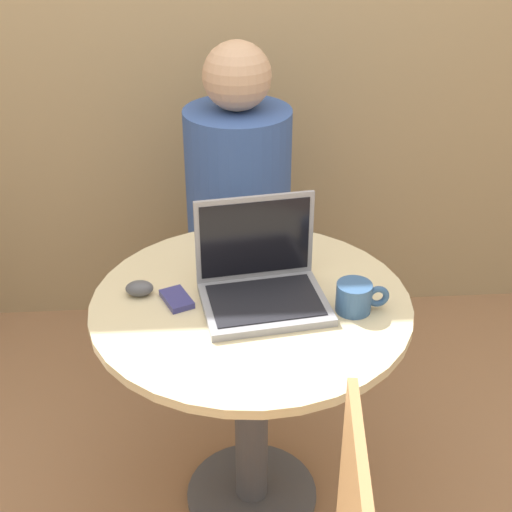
% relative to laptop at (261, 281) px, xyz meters
% --- Properties ---
extents(ground_plane, '(12.00, 12.00, 0.00)m').
position_rel_laptop_xyz_m(ground_plane, '(-0.03, -0.01, -0.76)').
color(ground_plane, '#9E704C').
extents(round_table, '(0.81, 0.81, 0.71)m').
position_rel_laptop_xyz_m(round_table, '(-0.03, -0.01, -0.23)').
color(round_table, '#4C4C51').
rests_on(round_table, ground_plane).
extents(laptop, '(0.34, 0.28, 0.25)m').
position_rel_laptop_xyz_m(laptop, '(0.00, 0.00, 0.00)').
color(laptop, gray).
rests_on(laptop, round_table).
extents(cell_phone, '(0.09, 0.11, 0.02)m').
position_rel_laptop_xyz_m(cell_phone, '(-0.21, 0.00, -0.05)').
color(cell_phone, navy).
rests_on(cell_phone, round_table).
extents(computer_mouse, '(0.07, 0.05, 0.04)m').
position_rel_laptop_xyz_m(computer_mouse, '(-0.31, 0.04, -0.03)').
color(computer_mouse, '#4C4C51').
rests_on(computer_mouse, round_table).
extents(coffee_cup, '(0.13, 0.09, 0.08)m').
position_rel_laptop_xyz_m(coffee_cup, '(0.23, -0.07, -0.02)').
color(coffee_cup, '#335684').
rests_on(coffee_cup, round_table).
extents(person_seated, '(0.38, 0.56, 1.20)m').
position_rel_laptop_xyz_m(person_seated, '(-0.02, 0.74, -0.27)').
color(person_seated, brown).
rests_on(person_seated, ground_plane).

